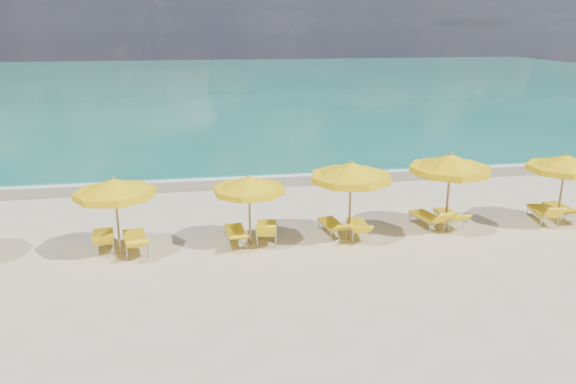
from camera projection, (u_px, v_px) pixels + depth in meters
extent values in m
plane|color=beige|center=(296.00, 244.00, 17.05)|extent=(120.00, 120.00, 0.00)
cube|color=#14725A|center=(217.00, 83.00, 62.33)|extent=(120.00, 80.00, 0.30)
cube|color=tan|center=(265.00, 180.00, 24.03)|extent=(120.00, 2.60, 0.01)
cube|color=white|center=(262.00, 175.00, 24.79)|extent=(120.00, 1.20, 0.03)
cube|color=white|center=(139.00, 140.00, 32.11)|extent=(14.00, 0.36, 0.05)
cube|color=white|center=(343.00, 115.00, 41.00)|extent=(18.00, 0.30, 0.05)
cylinder|color=#A78253|center=(117.00, 218.00, 15.95)|extent=(0.07, 0.07, 2.24)
cone|color=yellow|center=(114.00, 186.00, 15.68)|extent=(2.67, 2.67, 0.45)
cylinder|color=yellow|center=(115.00, 194.00, 15.74)|extent=(2.69, 2.69, 0.18)
sphere|color=#A78253|center=(114.00, 178.00, 15.61)|extent=(0.10, 0.10, 0.10)
cylinder|color=#A78253|center=(250.00, 212.00, 16.69)|extent=(0.07, 0.07, 2.10)
cone|color=yellow|center=(249.00, 183.00, 16.43)|extent=(2.67, 2.67, 0.42)
cylinder|color=yellow|center=(249.00, 190.00, 16.49)|extent=(2.70, 2.70, 0.17)
sphere|color=#A78253|center=(249.00, 176.00, 16.37)|extent=(0.09, 0.09, 0.09)
cylinder|color=#A78253|center=(350.00, 203.00, 17.00)|extent=(0.08, 0.08, 2.43)
cone|color=yellow|center=(351.00, 170.00, 16.71)|extent=(2.81, 2.81, 0.49)
cylinder|color=yellow|center=(351.00, 178.00, 16.78)|extent=(2.83, 2.83, 0.19)
sphere|color=#A78253|center=(351.00, 162.00, 16.64)|extent=(0.11, 0.11, 0.11)
cylinder|color=#A78253|center=(448.00, 194.00, 17.72)|extent=(0.08, 0.08, 2.50)
cone|color=yellow|center=(451.00, 162.00, 17.42)|extent=(2.95, 2.95, 0.50)
cylinder|color=yellow|center=(450.00, 170.00, 17.49)|extent=(2.97, 2.97, 0.20)
sphere|color=#A78253|center=(451.00, 154.00, 17.35)|extent=(0.11, 0.11, 0.11)
cylinder|color=#A78253|center=(561.00, 191.00, 18.39)|extent=(0.07, 0.07, 2.33)
cone|color=yellow|center=(566.00, 162.00, 18.11)|extent=(3.09, 3.09, 0.47)
cylinder|color=yellow|center=(565.00, 168.00, 18.17)|extent=(3.11, 3.11, 0.19)
sphere|color=#A78253|center=(567.00, 154.00, 18.04)|extent=(0.10, 0.10, 0.10)
cube|color=yellow|center=(103.00, 236.00, 16.63)|extent=(0.75, 1.36, 0.08)
cube|color=yellow|center=(103.00, 240.00, 15.78)|extent=(0.64, 0.57, 0.48)
cube|color=yellow|center=(135.00, 238.00, 16.47)|extent=(0.83, 1.45, 0.08)
cube|color=yellow|center=(137.00, 244.00, 15.55)|extent=(0.70, 0.69, 0.40)
cube|color=yellow|center=(235.00, 231.00, 17.10)|extent=(0.59, 1.25, 0.08)
cube|color=yellow|center=(238.00, 237.00, 16.24)|extent=(0.57, 0.58, 0.32)
cube|color=yellow|center=(267.00, 228.00, 17.29)|extent=(0.79, 1.41, 0.08)
cube|color=yellow|center=(266.00, 231.00, 16.38)|extent=(0.66, 0.58, 0.51)
cube|color=yellow|center=(332.00, 223.00, 17.78)|extent=(0.68, 1.24, 0.07)
cube|color=yellow|center=(342.00, 228.00, 16.98)|extent=(0.59, 0.58, 0.36)
cube|color=yellow|center=(358.00, 225.00, 17.63)|extent=(0.69, 1.29, 0.08)
cube|color=yellow|center=(363.00, 229.00, 16.76)|extent=(0.61, 0.58, 0.39)
cube|color=yellow|center=(426.00, 216.00, 18.39)|extent=(0.81, 1.35, 0.08)
cube|color=yellow|center=(443.00, 218.00, 17.58)|extent=(0.65, 0.59, 0.47)
cube|color=yellow|center=(448.00, 214.00, 18.59)|extent=(0.56, 1.24, 0.08)
cube|color=yellow|center=(460.00, 218.00, 17.74)|extent=(0.55, 0.52, 0.39)
cube|color=yellow|center=(542.00, 211.00, 18.89)|extent=(0.83, 1.39, 0.08)
cube|color=yellow|center=(554.00, 213.00, 18.00)|extent=(0.67, 0.60, 0.48)
cube|color=yellow|center=(560.00, 207.00, 19.32)|extent=(0.63, 1.25, 0.07)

